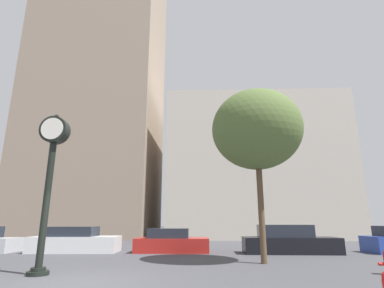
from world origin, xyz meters
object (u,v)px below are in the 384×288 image
(street_clock, at_px, (51,166))
(bare_tree, at_px, (257,130))
(car_red, at_px, (171,242))
(car_black, at_px, (289,241))
(car_white, at_px, (75,241))

(street_clock, relative_size, bare_tree, 0.72)
(street_clock, height_order, car_red, street_clock)
(car_red, distance_m, bare_tree, 7.61)
(car_black, height_order, bare_tree, bare_tree)
(car_red, xyz_separation_m, bare_tree, (4.00, -4.32, 4.83))
(street_clock, xyz_separation_m, bare_tree, (7.27, 2.81, 2.02))
(car_white, bearing_deg, car_red, -0.60)
(street_clock, xyz_separation_m, car_red, (3.27, 7.13, -2.81))
(street_clock, bearing_deg, car_red, 65.33)
(car_white, height_order, car_red, car_white)
(car_white, distance_m, car_black, 11.15)
(street_clock, bearing_deg, car_black, 35.58)
(street_clock, relative_size, car_red, 1.32)
(bare_tree, bearing_deg, street_clock, -158.87)
(car_white, bearing_deg, bare_tree, -27.29)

